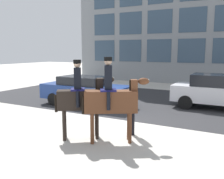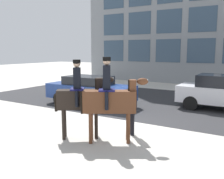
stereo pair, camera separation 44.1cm
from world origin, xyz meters
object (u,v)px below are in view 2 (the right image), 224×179
Objects in this scene: mounted_horse_companion at (111,99)px; pedestrian_bystander at (132,105)px; street_car_near_lane at (90,90)px; mounted_horse_lead at (81,97)px; street_car_far_lane at (221,92)px.

mounted_horse_companion is 1.01m from pedestrian_bystander.
mounted_horse_lead is at bearing -56.99° from street_car_near_lane.
mounted_horse_lead is 0.63× the size of street_car_far_lane.
mounted_horse_lead reaches higher than street_car_far_lane.
mounted_horse_companion is at bearing -47.04° from street_car_near_lane.
street_car_far_lane reaches higher than street_car_near_lane.
street_car_far_lane is (2.03, 5.39, -0.17)m from pedestrian_bystander.
mounted_horse_companion is at bearing -109.92° from street_car_far_lane.
mounted_horse_lead is at bearing 157.90° from mounted_horse_companion.
mounted_horse_lead is 1.69m from pedestrian_bystander.
street_car_near_lane is (-2.68, 4.12, -0.54)m from mounted_horse_lead.
pedestrian_bystander is at bearing -110.64° from street_car_far_lane.
pedestrian_bystander is at bearing 43.35° from mounted_horse_companion.
mounted_horse_companion reaches higher than mounted_horse_lead.
street_car_near_lane is (-3.69, 3.96, -0.55)m from mounted_horse_companion.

